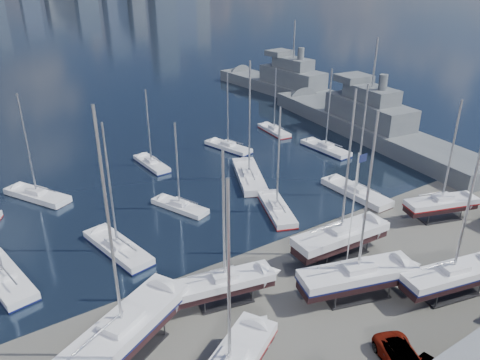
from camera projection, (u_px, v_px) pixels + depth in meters
ground at (345, 289)px, 42.91m from camera, size 1400.00×1400.00×0.00m
sailboat_cradle_0 at (123, 332)px, 34.60m from camera, size 12.48×8.71×19.56m
sailboat_cradle_2 at (225, 283)px, 40.46m from camera, size 9.00×4.21×14.31m
sailboat_cradle_3 at (357, 276)px, 41.15m from camera, size 11.07×5.98×17.14m
sailboat_cradle_4 at (341, 236)px, 47.16m from camera, size 10.75×3.59×17.20m
sailboat_cradle_5 at (452, 276)px, 41.30m from camera, size 10.04×4.85×15.66m
sailboat_cradle_6 at (441, 204)px, 54.03m from camera, size 9.06×5.07×14.25m
sailboat_moored_0 at (5, 279)px, 43.66m from camera, size 4.45×10.37×15.01m
sailboat_moored_2 at (37, 196)px, 59.49m from camera, size 6.83×9.53×14.23m
sailboat_moored_3 at (118, 249)px, 48.39m from camera, size 4.42×10.11×14.63m
sailboat_moored_4 at (180, 207)px, 56.85m from camera, size 4.75×7.87×11.50m
sailboat_moored_5 at (152, 164)px, 69.17m from camera, size 2.58×8.13×12.04m
sailboat_moored_6 at (277, 210)px, 56.20m from camera, size 5.72×9.43×13.65m
sailboat_moored_7 at (249, 178)px, 64.77m from camera, size 7.64×11.58×17.06m
sailboat_moored_8 at (228, 148)px, 75.58m from camera, size 4.50×8.90×12.81m
sailboat_moored_9 at (356, 193)px, 60.27m from camera, size 2.84×10.09×15.23m
sailboat_moored_10 at (325, 149)px, 74.93m from camera, size 2.84×9.25×13.73m
sailboat_moored_11 at (274, 131)px, 83.23m from camera, size 3.11×8.21×11.98m
naval_ship_east at (367, 127)px, 81.18m from camera, size 13.78×48.80×18.34m
naval_ship_west at (292, 89)px, 106.44m from camera, size 9.99×46.77×18.18m
flagpole at (354, 207)px, 42.23m from camera, size 1.09×0.12×12.41m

